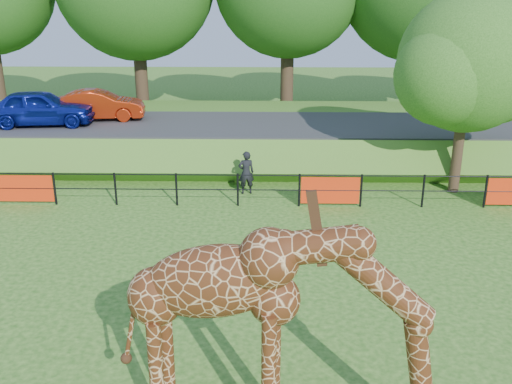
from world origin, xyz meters
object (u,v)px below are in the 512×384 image
Objects in this scene: visitor at (246,173)px; tree_east at (470,68)px; car_blue at (40,108)px; giraffe at (282,332)px; car_red at (98,105)px.

visitor is 8.18m from tree_east.
car_blue reaches higher than visitor.
car_blue is 9.71m from visitor.
visitor is at bearing -123.03° from car_blue.
giraffe is 11.42m from visitor.
giraffe is at bearing -155.12° from car_blue.
car_red is at bearing 160.27° from tree_east.
giraffe is at bearing -163.45° from car_red.
tree_east reaches higher than giraffe.
car_blue is 2.85× the size of visitor.
tree_east is (7.37, 0.40, 3.53)m from visitor.
car_blue is (-9.56, 15.61, 0.35)m from giraffe.
visitor is at bearing 101.68° from giraffe.
tree_east is (6.41, 11.74, 2.48)m from giraffe.
car_blue is 2.35m from car_red.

